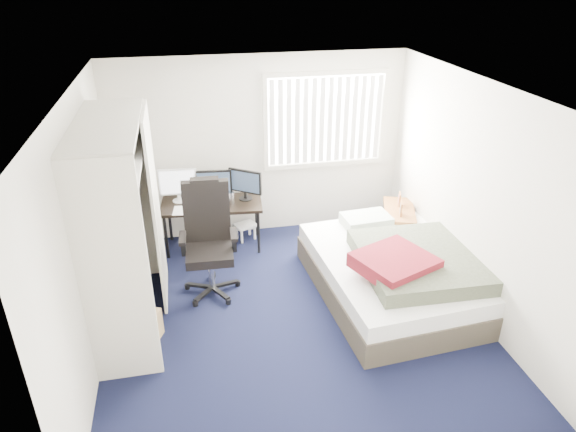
{
  "coord_description": "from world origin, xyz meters",
  "views": [
    {
      "loc": [
        -1.0,
        -4.53,
        3.55
      ],
      "look_at": [
        0.03,
        0.4,
        1.03
      ],
      "focal_mm": 32.0,
      "sensor_mm": 36.0,
      "label": 1
    }
  ],
  "objects_px": {
    "desk": "(211,199)",
    "nightstand": "(399,213)",
    "bed": "(396,272)",
    "office_chair": "(209,250)"
  },
  "relations": [
    {
      "from": "desk",
      "to": "bed",
      "type": "xyz_separation_m",
      "value": [
        1.99,
        -1.61,
        -0.4
      ]
    },
    {
      "from": "office_chair",
      "to": "nightstand",
      "type": "xyz_separation_m",
      "value": [
        2.58,
        0.54,
        -0.04
      ]
    },
    {
      "from": "desk",
      "to": "office_chair",
      "type": "xyz_separation_m",
      "value": [
        -0.11,
        -1.04,
        -0.18
      ]
    },
    {
      "from": "office_chair",
      "to": "bed",
      "type": "height_order",
      "value": "office_chair"
    },
    {
      "from": "nightstand",
      "to": "office_chair",
      "type": "bearing_deg",
      "value": -168.3
    },
    {
      "from": "bed",
      "to": "desk",
      "type": "bearing_deg",
      "value": 141.03
    },
    {
      "from": "desk",
      "to": "nightstand",
      "type": "bearing_deg",
      "value": -11.52
    },
    {
      "from": "desk",
      "to": "nightstand",
      "type": "distance_m",
      "value": 2.53
    },
    {
      "from": "desk",
      "to": "bed",
      "type": "relative_size",
      "value": 0.59
    },
    {
      "from": "desk",
      "to": "office_chair",
      "type": "height_order",
      "value": "office_chair"
    }
  ]
}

